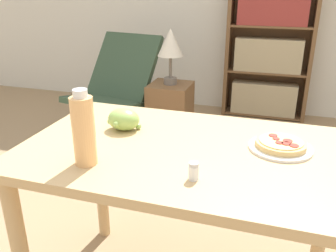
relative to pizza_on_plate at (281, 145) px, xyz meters
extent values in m
cube|color=tan|center=(-0.32, -0.09, -0.03)|extent=(1.21, 0.74, 0.03)
cylinder|color=tan|center=(-0.86, 0.22, -0.41)|extent=(0.06, 0.06, 0.72)
cylinder|color=tan|center=(0.23, 0.22, -0.41)|extent=(0.06, 0.06, 0.72)
cylinder|color=white|center=(0.00, 0.00, -0.01)|extent=(0.23, 0.23, 0.01)
cylinder|color=#DBB26B|center=(0.00, 0.00, 0.00)|extent=(0.18, 0.18, 0.02)
cylinder|color=#EACC7A|center=(0.00, 0.00, 0.02)|extent=(0.15, 0.15, 0.00)
cylinder|color=#A83328|center=(0.02, 0.00, 0.02)|extent=(0.03, 0.03, 0.00)
cylinder|color=#A83328|center=(-0.01, -0.03, 0.02)|extent=(0.03, 0.03, 0.00)
cylinder|color=#A83328|center=(-0.02, 0.01, 0.02)|extent=(0.03, 0.03, 0.00)
cylinder|color=#A83328|center=(-0.03, 0.03, 0.02)|extent=(0.03, 0.03, 0.00)
cylinder|color=#A83328|center=(0.04, -0.04, 0.02)|extent=(0.03, 0.03, 0.00)
cylinder|color=#A83328|center=(0.02, -0.03, 0.02)|extent=(0.03, 0.03, 0.00)
ellipsoid|color=#93BC5B|center=(-0.61, 0.00, 0.03)|extent=(0.13, 0.10, 0.09)
sphere|color=#93BC5B|center=(-0.60, 0.02, 0.02)|extent=(0.02, 0.02, 0.02)
sphere|color=#93BC5B|center=(-0.58, 0.02, 0.03)|extent=(0.03, 0.03, 0.03)
sphere|color=#93BC5B|center=(-0.62, -0.05, 0.03)|extent=(0.03, 0.03, 0.03)
sphere|color=#93BC5B|center=(-0.66, -0.02, 0.02)|extent=(0.02, 0.02, 0.02)
sphere|color=#93BC5B|center=(-0.59, -0.01, 0.02)|extent=(0.03, 0.03, 0.03)
sphere|color=#93BC5B|center=(-0.65, -0.01, 0.03)|extent=(0.03, 0.03, 0.03)
sphere|color=#93BC5B|center=(-0.61, -0.02, 0.02)|extent=(0.02, 0.02, 0.02)
sphere|color=#93BC5B|center=(-0.64, 0.02, 0.04)|extent=(0.03, 0.03, 0.03)
sphere|color=#93BC5B|center=(-0.62, 0.01, 0.03)|extent=(0.02, 0.02, 0.02)
sphere|color=#93BC5B|center=(-0.56, 0.02, 0.00)|extent=(0.02, 0.02, 0.02)
cylinder|color=#EFB270|center=(-0.61, -0.31, 0.10)|extent=(0.07, 0.07, 0.23)
cylinder|color=white|center=(-0.61, -0.31, 0.23)|extent=(0.05, 0.05, 0.03)
cylinder|color=white|center=(-0.25, -0.30, 0.01)|extent=(0.03, 0.03, 0.05)
cylinder|color=#B7B7BC|center=(-0.25, -0.30, 0.04)|extent=(0.03, 0.03, 0.01)
cube|color=black|center=(-1.41, 1.47, -0.72)|extent=(0.66, 0.65, 0.10)
cube|color=#334733|center=(-1.41, 1.39, -0.41)|extent=(0.69, 0.61, 0.14)
cube|color=#334733|center=(-1.37, 1.69, -0.16)|extent=(0.67, 0.52, 0.55)
cube|color=brown|center=(-0.55, 2.47, -0.07)|extent=(0.04, 0.25, 1.39)
cube|color=brown|center=(0.25, 2.47, -0.07)|extent=(0.04, 0.25, 1.39)
cube|color=brown|center=(-0.15, 2.59, -0.07)|extent=(0.83, 0.01, 1.39)
cube|color=brown|center=(-0.15, 2.47, -0.75)|extent=(0.76, 0.24, 0.02)
cube|color=tan|center=(-0.15, 2.45, -0.57)|extent=(0.65, 0.18, 0.32)
cube|color=brown|center=(-0.15, 2.47, -0.30)|extent=(0.76, 0.24, 0.02)
cube|color=tan|center=(-0.15, 2.45, -0.13)|extent=(0.65, 0.18, 0.32)
cube|color=brown|center=(-0.15, 2.47, 0.15)|extent=(0.76, 0.24, 0.02)
cube|color=#99332D|center=(-0.15, 2.45, 0.32)|extent=(0.65, 0.18, 0.32)
cube|color=brown|center=(-0.89, 1.53, -0.50)|extent=(0.34, 0.34, 0.52)
cylinder|color=#665B51|center=(-0.89, 1.53, -0.22)|extent=(0.11, 0.11, 0.05)
cylinder|color=#665B51|center=(-0.89, 1.53, -0.10)|extent=(0.02, 0.02, 0.18)
cone|color=beige|center=(-0.89, 1.53, 0.10)|extent=(0.21, 0.21, 0.22)
camera|label=1|loc=(-0.04, -1.22, 0.54)|focal=38.00mm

